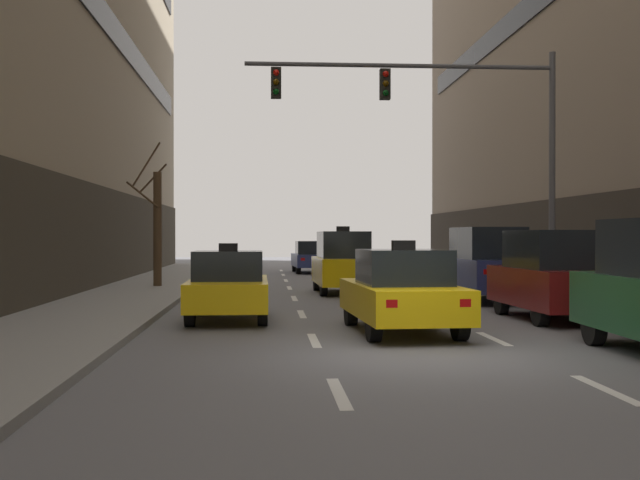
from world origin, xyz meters
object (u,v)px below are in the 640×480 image
object	(u,v)px
traffic_signal_0	(450,122)
street_tree_0	(157,225)
taxi_driving_3	(229,286)
car_parked_3	(487,264)
taxi_driving_2	(402,292)
taxi_driving_1	(343,262)
car_driving_0	(312,257)
car_parked_2	(552,275)

from	to	relation	value
traffic_signal_0	street_tree_0	distance (m)	11.77
taxi_driving_3	car_parked_3	world-z (taller)	car_parked_3
taxi_driving_2	car_parked_3	distance (m)	8.61
taxi_driving_3	street_tree_0	world-z (taller)	street_tree_0
car_parked_3	traffic_signal_0	world-z (taller)	traffic_signal_0
taxi_driving_1	street_tree_0	world-z (taller)	street_tree_0
taxi_driving_1	car_driving_0	bearing A→B (deg)	90.67
taxi_driving_2	car_parked_3	xyz separation A→B (m)	(3.86, 7.69, 0.27)
car_driving_0	street_tree_0	bearing A→B (deg)	-116.01
car_driving_0	taxi_driving_1	distance (m)	15.10
car_driving_0	taxi_driving_1	size ratio (longest dim) A/B	1.04
taxi_driving_1	traffic_signal_0	world-z (taller)	traffic_signal_0
taxi_driving_1	taxi_driving_2	size ratio (longest dim) A/B	0.96
taxi_driving_2	taxi_driving_3	xyz separation A→B (m)	(-3.54, 2.66, -0.04)
taxi_driving_2	taxi_driving_3	bearing A→B (deg)	143.02
car_driving_0	taxi_driving_1	xyz separation A→B (m)	(0.18, -15.09, 0.22)
taxi_driving_2	car_parked_3	size ratio (longest dim) A/B	0.99
taxi_driving_3	traffic_signal_0	bearing A→B (deg)	31.06
taxi_driving_3	car_parked_2	world-z (taller)	car_parked_2
taxi_driving_1	car_parked_2	bearing A→B (deg)	-65.97
taxi_driving_2	traffic_signal_0	world-z (taller)	traffic_signal_0
taxi_driving_3	car_driving_0	bearing A→B (deg)	82.11
car_parked_2	car_driving_0	bearing A→B (deg)	99.79
car_parked_2	street_tree_0	world-z (taller)	street_tree_0
car_driving_0	car_parked_2	size ratio (longest dim) A/B	1.04
traffic_signal_0	street_tree_0	size ratio (longest dim) A/B	1.66
car_driving_0	street_tree_0	world-z (taller)	street_tree_0
taxi_driving_3	traffic_signal_0	world-z (taller)	traffic_signal_0
street_tree_0	car_driving_0	bearing A→B (deg)	63.99
taxi_driving_3	car_parked_3	xyz separation A→B (m)	(7.40, 5.02, 0.30)
taxi_driving_1	traffic_signal_0	xyz separation A→B (m)	(2.52, -4.87, 4.06)
taxi_driving_1	traffic_signal_0	size ratio (longest dim) A/B	0.50
taxi_driving_3	car_parked_3	bearing A→B (deg)	34.16
car_parked_2	street_tree_0	bearing A→B (deg)	133.24
taxi_driving_1	taxi_driving_2	xyz separation A→B (m)	(0.09, -11.12, -0.21)
car_driving_0	car_parked_2	distance (m)	24.33
taxi_driving_1	car_parked_2	size ratio (longest dim) A/B	1.01
traffic_signal_0	taxi_driving_1	bearing A→B (deg)	117.41
car_parked_3	car_parked_2	bearing A→B (deg)	-90.00
taxi_driving_3	car_parked_3	distance (m)	8.95
taxi_driving_1	taxi_driving_3	size ratio (longest dim) A/B	1.02
car_parked_3	traffic_signal_0	bearing A→B (deg)	-135.11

